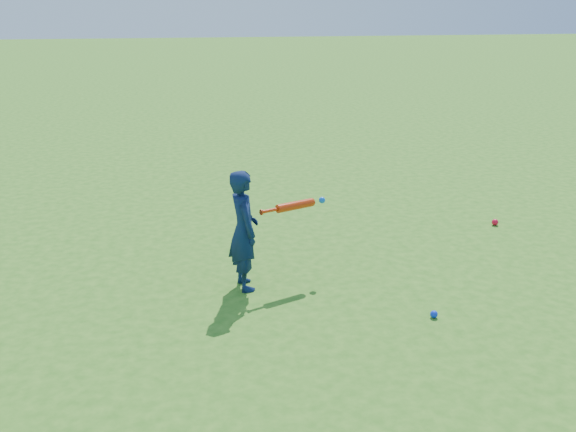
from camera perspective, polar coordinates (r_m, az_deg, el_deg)
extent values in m
plane|color=#316E1A|center=(6.84, -6.99, -4.36)|extent=(80.00, 80.00, 0.00)
imported|color=#0E1C42|center=(6.09, -3.97, -1.28)|extent=(0.35, 0.47, 1.17)
sphere|color=red|center=(8.34, 17.93, -0.52)|extent=(0.08, 0.08, 0.08)
sphere|color=#0D2FEA|center=(5.86, 12.84, -8.51)|extent=(0.07, 0.07, 0.07)
cylinder|color=red|center=(6.08, -2.39, 0.34)|extent=(0.04, 0.06, 0.06)
cylinder|color=red|center=(6.12, -1.63, 0.49)|extent=(0.19, 0.11, 0.03)
cylinder|color=red|center=(6.27, 0.59, 0.93)|extent=(0.40, 0.23, 0.08)
sphere|color=red|center=(6.37, 2.08, 1.23)|extent=(0.08, 0.08, 0.08)
sphere|color=blue|center=(6.44, 3.04, 1.42)|extent=(0.07, 0.07, 0.07)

